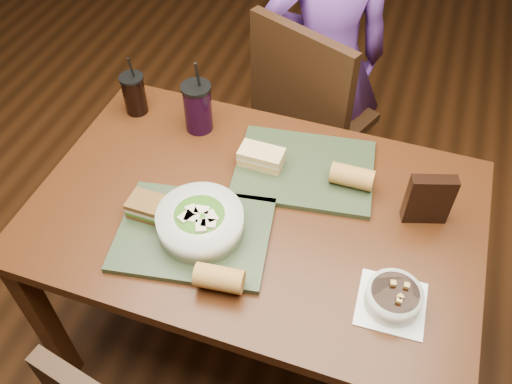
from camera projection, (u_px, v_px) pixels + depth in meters
The scene contains 15 objects.
ground at pixel (256, 331), 2.14m from camera, with size 6.00×6.00×0.00m, color #381C0B.
dining_table at pixel (256, 227), 1.65m from camera, with size 1.30×0.85×0.75m.
chair_far at pixel (303, 116), 2.16m from camera, with size 0.57×0.59×1.00m.
diner at pixel (325, 62), 2.16m from camera, with size 0.51×0.34×1.40m, color #643491.
tray_near at pixel (194, 234), 1.51m from camera, with size 0.42×0.32×0.02m, color #27331E.
tray_far at pixel (304, 169), 1.68m from camera, with size 0.42×0.32×0.02m, color #27331E.
salad_bowl at pixel (200, 221), 1.48m from camera, with size 0.24×0.24×0.08m.
soup_bowl at pixel (393, 298), 1.35m from camera, with size 0.18×0.18×0.07m.
sandwich_near at pixel (149, 207), 1.53m from camera, with size 0.11×0.08×0.05m.
sandwich_far at pixel (261, 157), 1.66m from camera, with size 0.14×0.08×0.05m.
baguette_near at pixel (219, 278), 1.36m from camera, with size 0.06×0.06×0.13m, color #AD7533.
baguette_far at pixel (352, 176), 1.60m from camera, with size 0.06×0.06×0.13m, color #AD7533.
cup_cola at pixel (134, 94), 1.83m from camera, with size 0.08×0.08×0.22m.
cup_berry at pixel (198, 107), 1.76m from camera, with size 0.10×0.10×0.26m.
chip_bag at pixel (429, 199), 1.50m from camera, with size 0.13×0.04×0.16m, color black.
Camera 1 is at (0.33, -0.97, 1.96)m, focal length 38.00 mm.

